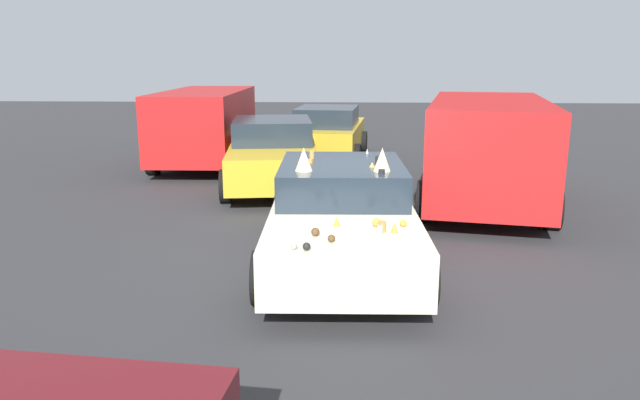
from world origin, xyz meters
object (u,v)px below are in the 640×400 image
object	(u,v)px
parked_van_behind_right	(206,123)
parked_sedan_row_back_center	(273,153)
parked_van_row_back_far	(487,146)
parked_sedan_near_right	(328,133)
art_car_decorated	(342,214)

from	to	relation	value
parked_van_behind_right	parked_sedan_row_back_center	world-z (taller)	parked_van_behind_right
parked_van_row_back_far	parked_sedan_near_right	distance (m)	5.97
parked_van_row_back_far	parked_van_behind_right	size ratio (longest dim) A/B	1.07
parked_sedan_row_back_center	parked_van_behind_right	bearing A→B (deg)	-149.89
art_car_decorated	parked_sedan_row_back_center	bearing A→B (deg)	-163.89
parked_sedan_near_right	parked_sedan_row_back_center	bearing A→B (deg)	168.70
art_car_decorated	parked_sedan_near_right	xyz separation A→B (m)	(8.54, 0.47, 0.04)
parked_van_row_back_far	parked_sedan_near_right	bearing A→B (deg)	43.21
parked_van_row_back_far	parked_van_behind_right	xyz separation A→B (m)	(4.13, 6.40, -0.04)
parked_van_behind_right	parked_sedan_row_back_center	distance (m)	3.51
parked_van_row_back_far	parked_sedan_row_back_center	bearing A→B (deg)	83.29
parked_sedan_near_right	art_car_decorated	bearing A→B (deg)	-171.53
parked_van_behind_right	parked_sedan_row_back_center	size ratio (longest dim) A/B	1.12
parked_van_row_back_far	parked_van_behind_right	distance (m)	7.62
parked_sedan_near_right	parked_sedan_row_back_center	distance (m)	3.83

